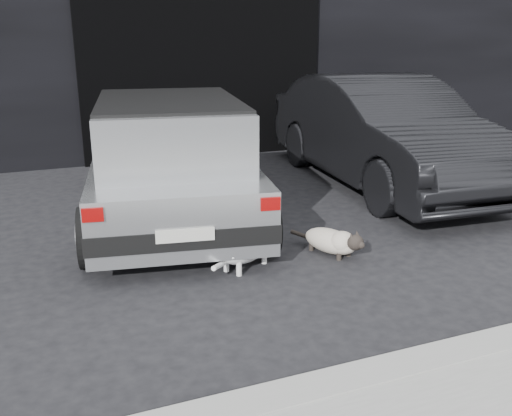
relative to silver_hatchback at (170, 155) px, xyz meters
name	(u,v)px	position (x,y,z in m)	size (l,w,h in m)	color
ground	(231,243)	(0.35, -0.96, -0.74)	(80.00, 80.00, 0.00)	black
building_facade	(172,4)	(1.35, 5.04, 1.76)	(34.00, 4.00, 5.00)	black
garage_opening	(205,78)	(1.35, 3.03, 0.56)	(4.00, 0.10, 2.60)	black
curb	(504,345)	(1.35, -3.56, -0.68)	(18.00, 0.25, 0.12)	gray
silver_hatchback	(170,155)	(0.00, 0.00, 0.00)	(2.32, 3.92, 1.36)	#BABDBF
second_car	(383,132)	(3.03, 0.42, -0.01)	(1.55, 4.43, 1.46)	black
cat_siamese	(334,241)	(1.16, -1.62, -0.61)	(0.48, 0.79, 0.30)	beige
cat_white	(249,245)	(0.31, -1.57, -0.54)	(0.78, 0.57, 0.41)	white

